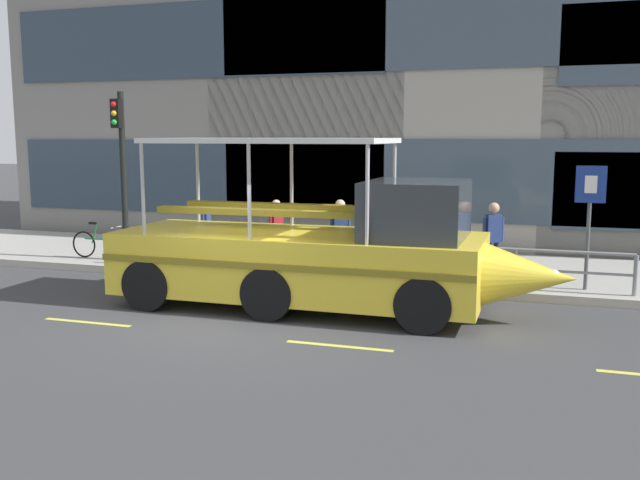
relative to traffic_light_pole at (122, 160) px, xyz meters
The scene contains 13 objects.
ground_plane 6.77m from the traffic_light_pole, 38.50° to the right, with size 120.00×120.00×0.00m, color #3D3D3F.
sidewalk 5.80m from the traffic_light_pole, 19.97° to the left, with size 32.00×4.80×0.18m, color #A8A59E.
curb_edge 5.58m from the traffic_light_pole, ahead, with size 32.00×0.18×0.18m, color #B2ADA3.
lane_centreline 7.47m from the traffic_light_pole, 45.78° to the right, with size 25.80×0.12×0.01m.
curb_guardrail 6.57m from the traffic_light_pole, ahead, with size 11.81×0.09×0.87m.
traffic_light_pole is the anchor object (origin of this frame).
parking_sign 11.22m from the traffic_light_pole, ahead, with size 0.60×0.12×2.60m.
leaned_bicycle 2.37m from the traffic_light_pole, behind, with size 1.74×0.46×0.96m.
duck_tour_boat 6.96m from the traffic_light_pole, 23.03° to the right, with size 9.00×2.64×3.34m.
pedestrian_near_bow 9.37m from the traffic_light_pole, ahead, with size 0.45×0.33×1.75m.
pedestrian_mid_left 5.92m from the traffic_light_pole, ahead, with size 0.44×0.32×1.72m.
pedestrian_mid_right 4.31m from the traffic_light_pole, 10.33° to the left, with size 0.29×0.43×1.63m.
pedestrian_near_stern 2.69m from the traffic_light_pole, 32.65° to the left, with size 0.21×0.44×1.52m.
Camera 1 is at (5.50, -11.74, 3.37)m, focal length 39.58 mm.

